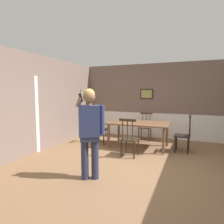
# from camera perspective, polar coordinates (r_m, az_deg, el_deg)

# --- Properties ---
(ground_plane) EXTENTS (6.75, 6.75, 0.00)m
(ground_plane) POSITION_cam_1_polar(r_m,az_deg,el_deg) (4.52, 7.11, -15.78)
(ground_plane) COLOR #846042
(room_back_partition) EXTENTS (5.78, 0.17, 2.69)m
(room_back_partition) POSITION_cam_1_polar(r_m,az_deg,el_deg) (7.22, 13.74, 2.78)
(room_back_partition) COLOR #756056
(room_back_partition) RESTS_ON ground_plane
(room_left_partition) EXTENTS (0.13, 6.14, 2.69)m
(room_left_partition) POSITION_cam_1_polar(r_m,az_deg,el_deg) (5.70, -21.96, 2.21)
(room_left_partition) COLOR gray
(room_left_partition) RESTS_ON ground_plane
(dining_table) EXTENTS (1.80, 1.08, 0.76)m
(dining_table) POSITION_cam_1_polar(r_m,az_deg,el_deg) (5.90, 7.83, -3.78)
(dining_table) COLOR brown
(dining_table) RESTS_ON ground_plane
(chair_near_window) EXTENTS (0.45, 0.45, 1.00)m
(chair_near_window) POSITION_cam_1_polar(r_m,az_deg,el_deg) (5.07, 5.17, -7.76)
(chair_near_window) COLOR #2D2319
(chair_near_window) RESTS_ON ground_plane
(chair_by_doorway) EXTENTS (0.43, 0.43, 0.95)m
(chair_by_doorway) POSITION_cam_1_polar(r_m,az_deg,el_deg) (6.82, 9.73, -4.27)
(chair_by_doorway) COLOR #513823
(chair_by_doorway) RESTS_ON ground_plane
(chair_at_table_head) EXTENTS (0.41, 0.41, 0.98)m
(chair_at_table_head) POSITION_cam_1_polar(r_m,az_deg,el_deg) (6.36, -3.51, -4.90)
(chair_at_table_head) COLOR #2D2319
(chair_at_table_head) RESTS_ON ground_plane
(chair_opposite_corner) EXTENTS (0.43, 0.43, 1.05)m
(chair_opposite_corner) POSITION_cam_1_polar(r_m,az_deg,el_deg) (5.76, 20.37, -6.26)
(chair_opposite_corner) COLOR black
(chair_opposite_corner) RESTS_ON ground_plane
(person_figure) EXTENTS (0.48, 0.37, 1.73)m
(person_figure) POSITION_cam_1_polar(r_m,az_deg,el_deg) (3.68, -6.52, -4.60)
(person_figure) COLOR #282E49
(person_figure) RESTS_ON ground_plane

